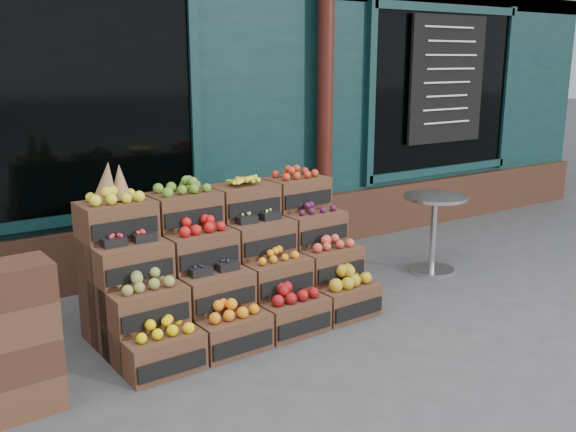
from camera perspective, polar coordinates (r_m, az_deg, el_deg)
ground at (r=5.37m, az=6.03°, el=-10.06°), size 60.00×60.00×0.00m
shop_facade at (r=9.42m, az=-14.52°, el=14.81°), size 12.00×6.24×4.80m
crate_display at (r=5.39m, az=-5.19°, el=-4.94°), size 2.32×1.20×1.43m
spare_crates at (r=4.35m, az=-23.10°, el=-10.05°), size 0.50×0.36×0.98m
bistro_table at (r=6.77m, az=12.82°, el=-0.75°), size 0.64×0.64×0.81m
shopkeeper at (r=6.90m, az=-19.67°, el=3.76°), size 0.83×0.60×2.12m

